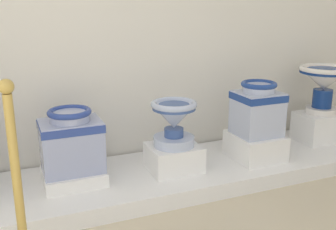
{
  "coord_description": "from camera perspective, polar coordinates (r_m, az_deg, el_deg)",
  "views": [
    {
      "loc": [
        0.99,
        -0.05,
        1.26
      ],
      "look_at": [
        2.0,
        2.38,
        0.51
      ],
      "focal_mm": 42.84,
      "sensor_mm": 36.0,
      "label": 1
    }
  ],
  "objects": [
    {
      "name": "antique_toilet_rightmost",
      "position": [
        2.73,
        0.85,
        -0.54
      ],
      "size": [
        0.32,
        0.32,
        0.32
      ],
      "color": "silver",
      "rests_on": "plinth_block_rightmost"
    },
    {
      "name": "antique_toilet_squat_floral",
      "position": [
        3.01,
        12.61,
        1.04
      ],
      "size": [
        0.32,
        0.29,
        0.4
      ],
      "color": "silver",
      "rests_on": "plinth_block_squat_floral"
    },
    {
      "name": "plinth_block_broad_patterned",
      "position": [
        3.63,
        20.71,
        -1.55
      ],
      "size": [
        0.38,
        0.29,
        0.24
      ],
      "primitive_type": "cube",
      "color": "white",
      "rests_on": "display_platform"
    },
    {
      "name": "stanchion_post_near_left",
      "position": [
        1.96,
        -20.06,
        -14.69
      ],
      "size": [
        0.24,
        0.24,
        0.96
      ],
      "color": "#B49141",
      "rests_on": "ground_plane"
    },
    {
      "name": "antique_toilet_broad_patterned",
      "position": [
        3.54,
        21.34,
        4.63
      ],
      "size": [
        0.42,
        0.42,
        0.39
      ],
      "color": "white",
      "rests_on": "plinth_block_broad_patterned"
    },
    {
      "name": "antique_toilet_pale_glazed",
      "position": [
        2.63,
        -13.6,
        -3.41
      ],
      "size": [
        0.39,
        0.28,
        0.41
      ],
      "color": "#9BA5CC",
      "rests_on": "plinth_block_pale_glazed"
    },
    {
      "name": "plinth_block_squat_floral",
      "position": [
        3.1,
        12.28,
        -4.31
      ],
      "size": [
        0.35,
        0.37,
        0.19
      ],
      "primitive_type": "cube",
      "color": "white",
      "rests_on": "display_platform"
    },
    {
      "name": "plinth_block_rightmost",
      "position": [
        2.82,
        0.82,
        -6.06
      ],
      "size": [
        0.35,
        0.31,
        0.18
      ],
      "primitive_type": "cube",
      "color": "white",
      "rests_on": "display_platform"
    },
    {
      "name": "display_platform",
      "position": [
        2.9,
        0.39,
        -8.52
      ],
      "size": [
        3.46,
        0.76,
        0.11
      ],
      "primitive_type": "cube",
      "color": "white",
      "rests_on": "ground_plane"
    },
    {
      "name": "plinth_block_pale_glazed",
      "position": [
        2.72,
        -13.25,
        -8.46
      ],
      "size": [
        0.39,
        0.33,
        0.08
      ],
      "primitive_type": "cube",
      "color": "white",
      "rests_on": "display_platform"
    }
  ]
}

